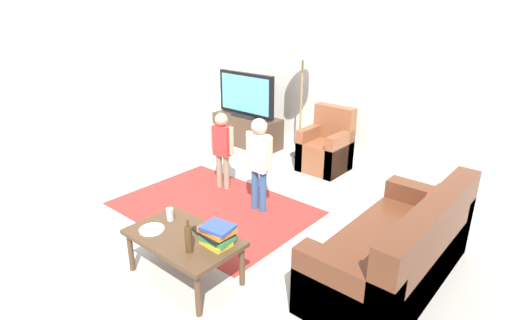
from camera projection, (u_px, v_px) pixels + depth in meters
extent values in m
plane|color=#B2ADA3|center=(219.00, 233.00, 4.43)|extent=(7.80, 7.80, 0.00)
cube|color=silver|center=(364.00, 69.00, 6.05)|extent=(6.00, 0.12, 2.70)
cube|color=silver|center=(63.00, 73.00, 5.77)|extent=(0.12, 6.00, 2.70)
cube|color=#9E2D28|center=(214.00, 208.00, 4.95)|extent=(2.20, 1.60, 0.01)
cube|color=#4C3828|center=(247.00, 130.00, 6.97)|extent=(1.20, 0.44, 0.50)
cube|color=black|center=(245.00, 140.00, 6.99)|extent=(1.10, 0.32, 0.03)
cube|color=black|center=(246.00, 115.00, 6.86)|extent=(0.44, 0.28, 0.03)
cube|color=black|center=(246.00, 94.00, 6.73)|extent=(1.10, 0.07, 0.68)
cube|color=#59B2D8|center=(245.00, 94.00, 6.71)|extent=(1.00, 0.01, 0.58)
cube|color=brown|center=(389.00, 259.00, 3.63)|extent=(0.80, 1.80, 0.42)
cube|color=brown|center=(428.00, 250.00, 3.37)|extent=(0.20, 1.80, 0.86)
cube|color=brown|center=(343.00, 297.00, 3.03)|extent=(0.80, 0.20, 0.60)
cube|color=brown|center=(425.00, 216.00, 4.16)|extent=(0.80, 0.20, 0.60)
cube|color=#B22823|center=(435.00, 206.00, 3.80)|extent=(0.10, 0.32, 0.32)
cube|color=brown|center=(324.00, 156.00, 5.96)|extent=(0.60, 0.60, 0.42)
cube|color=brown|center=(334.00, 136.00, 6.03)|extent=(0.60, 0.16, 0.90)
cube|color=brown|center=(311.00, 147.00, 6.08)|extent=(0.12, 0.60, 0.60)
cube|color=brown|center=(340.00, 154.00, 5.79)|extent=(0.12, 0.60, 0.60)
cylinder|color=#262626|center=(299.00, 155.00, 6.58)|extent=(0.28, 0.28, 0.02)
cylinder|color=#99844C|center=(301.00, 108.00, 6.31)|extent=(0.03, 0.03, 1.50)
cylinder|color=silver|center=(303.00, 48.00, 5.99)|extent=(0.36, 0.36, 0.28)
cylinder|color=gray|center=(219.00, 171.00, 5.42)|extent=(0.08, 0.08, 0.45)
cylinder|color=gray|center=(226.00, 172.00, 5.37)|extent=(0.08, 0.08, 0.45)
cube|color=red|center=(222.00, 141.00, 5.24)|extent=(0.24, 0.16, 0.39)
sphere|color=tan|center=(221.00, 120.00, 5.14)|extent=(0.16, 0.16, 0.16)
cylinder|color=tan|center=(213.00, 138.00, 5.30)|extent=(0.06, 0.06, 0.35)
cylinder|color=tan|center=(231.00, 141.00, 5.17)|extent=(0.06, 0.06, 0.35)
cylinder|color=#33598C|center=(255.00, 189.00, 4.86)|extent=(0.08, 0.08, 0.50)
cylinder|color=#33598C|center=(263.00, 192.00, 4.79)|extent=(0.08, 0.08, 0.50)
cube|color=white|center=(259.00, 153.00, 4.65)|extent=(0.24, 0.13, 0.43)
sphere|color=beige|center=(259.00, 126.00, 4.54)|extent=(0.18, 0.18, 0.18)
cylinder|color=beige|center=(249.00, 148.00, 4.74)|extent=(0.07, 0.07, 0.39)
cylinder|color=beige|center=(270.00, 154.00, 4.55)|extent=(0.07, 0.07, 0.39)
cube|color=#513823|center=(183.00, 238.00, 3.59)|extent=(1.00, 0.60, 0.04)
cylinder|color=#513823|center=(131.00, 252.00, 3.77)|extent=(0.05, 0.05, 0.38)
cylinder|color=#513823|center=(198.00, 295.00, 3.22)|extent=(0.05, 0.05, 0.38)
cylinder|color=#513823|center=(175.00, 230.00, 4.12)|extent=(0.05, 0.05, 0.38)
cylinder|color=#513823|center=(242.00, 266.00, 3.57)|extent=(0.05, 0.05, 0.38)
cube|color=yellow|center=(216.00, 243.00, 3.45)|extent=(0.24, 0.18, 0.04)
cube|color=#388C4C|center=(218.00, 237.00, 3.45)|extent=(0.27, 0.22, 0.04)
cube|color=black|center=(217.00, 234.00, 3.44)|extent=(0.25, 0.24, 0.03)
cube|color=orange|center=(217.00, 230.00, 3.43)|extent=(0.27, 0.21, 0.04)
cube|color=#334CA5|center=(218.00, 227.00, 3.40)|extent=(0.27, 0.23, 0.03)
cylinder|color=#4C3319|center=(189.00, 239.00, 3.33)|extent=(0.06, 0.06, 0.23)
cylinder|color=#4C3319|center=(188.00, 223.00, 3.27)|extent=(0.02, 0.02, 0.06)
cube|color=black|center=(198.00, 231.00, 3.64)|extent=(0.18, 0.09, 0.02)
cylinder|color=silver|center=(170.00, 214.00, 3.82)|extent=(0.07, 0.07, 0.12)
cylinder|color=white|center=(152.00, 230.00, 3.67)|extent=(0.22, 0.22, 0.02)
cube|color=silver|center=(153.00, 229.00, 3.65)|extent=(0.15, 0.06, 0.01)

